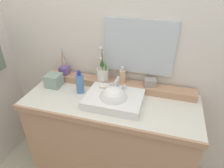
% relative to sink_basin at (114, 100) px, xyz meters
% --- Properties ---
extents(wall_back, '(3.10, 0.20, 2.66)m').
position_rel_sink_basin_xyz_m(wall_back, '(-0.04, 0.43, 0.41)').
color(wall_back, beige).
rests_on(wall_back, ground).
extents(vanity_cabinet, '(1.43, 0.57, 0.89)m').
position_rel_sink_basin_xyz_m(vanity_cabinet, '(-0.04, 0.04, -0.48)').
color(vanity_cabinet, tan).
rests_on(vanity_cabinet, ground).
extents(back_ledge, '(1.35, 0.12, 0.06)m').
position_rel_sink_basin_xyz_m(back_ledge, '(-0.04, 0.25, -0.00)').
color(back_ledge, tan).
rests_on(back_ledge, vanity_cabinet).
extents(sink_basin, '(0.44, 0.33, 0.26)m').
position_rel_sink_basin_xyz_m(sink_basin, '(0.00, 0.00, 0.00)').
color(sink_basin, white).
rests_on(sink_basin, vanity_cabinet).
extents(soap_bar, '(0.07, 0.04, 0.02)m').
position_rel_sink_basin_xyz_m(soap_bar, '(-0.12, 0.10, 0.05)').
color(soap_bar, beige).
rests_on(soap_bar, sink_basin).
extents(potted_plant, '(0.11, 0.11, 0.31)m').
position_rel_sink_basin_xyz_m(potted_plant, '(-0.17, 0.23, 0.10)').
color(potted_plant, silver).
rests_on(potted_plant, back_ledge).
extents(soap_dispenser, '(0.05, 0.06, 0.15)m').
position_rel_sink_basin_xyz_m(soap_dispenser, '(0.01, 0.25, 0.09)').
color(soap_dispenser, '#E0B788').
rests_on(soap_dispenser, back_ledge).
extents(reed_diffuser, '(0.09, 0.09, 0.25)m').
position_rel_sink_basin_xyz_m(reed_diffuser, '(-0.55, 0.24, 0.07)').
color(reed_diffuser, '#70549B').
rests_on(reed_diffuser, back_ledge).
extents(trinket_box, '(0.11, 0.09, 0.06)m').
position_rel_sink_basin_xyz_m(trinket_box, '(0.25, 0.25, 0.06)').
color(trinket_box, gray).
rests_on(trinket_box, back_ledge).
extents(lotion_bottle, '(0.07, 0.07, 0.21)m').
position_rel_sink_basin_xyz_m(lotion_bottle, '(-0.32, 0.08, 0.05)').
color(lotion_bottle, '#507EB8').
rests_on(lotion_bottle, vanity_cabinet).
extents(tissue_box, '(0.13, 0.13, 0.11)m').
position_rel_sink_basin_xyz_m(tissue_box, '(-0.59, 0.11, 0.02)').
color(tissue_box, '#859F91').
rests_on(tissue_box, vanity_cabinet).
extents(mirror, '(0.58, 0.02, 0.46)m').
position_rel_sink_basin_xyz_m(mirror, '(0.12, 0.31, 0.33)').
color(mirror, silver).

